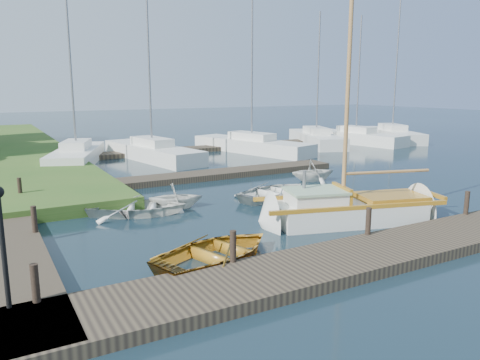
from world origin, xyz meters
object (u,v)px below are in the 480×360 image
sailboat (352,212)px  mooring_post_2 (368,221)px  marina_boat_7 (392,134)px  marina_boat_0 (77,154)px  mooring_post_0 (35,283)px  marina_boat_5 (316,138)px  marina_boat_6 (356,137)px  mooring_post_5 (20,188)px  marina_boat_1 (152,151)px  tender_c (275,189)px  mooring_post_3 (467,203)px  tender_a (137,205)px  tender_b (176,194)px  mooring_post_4 (34,219)px  lamp_post (1,231)px  marina_boat_3 (252,144)px  tender_d (313,169)px  mooring_post_1 (233,246)px  dinghy (218,248)px

sailboat → mooring_post_2: bearing=-105.7°
marina_boat_7 → marina_boat_0: bearing=111.9°
mooring_post_0 → marina_boat_5: marina_boat_5 is taller
marina_boat_6 → mooring_post_5: bearing=99.0°
marina_boat_1 → marina_boat_7: 21.65m
tender_c → marina_boat_1: 12.63m
tender_c → marina_boat_5: (13.00, 13.68, 0.20)m
mooring_post_5 → marina_boat_6: bearing=19.3°
mooring_post_3 → marina_boat_0: (-9.16, 19.44, -0.13)m
tender_a → tender_b: tender_b is taller
mooring_post_4 → mooring_post_5: bearing=90.0°
lamp_post → tender_c: size_ratio=0.70×
tender_c → marina_boat_0: marina_boat_0 is taller
sailboat → marina_boat_1: size_ratio=0.93×
sailboat → marina_boat_3: marina_boat_3 is taller
lamp_post → sailboat: sailboat is taller
tender_a → mooring_post_5: bearing=70.1°
tender_d → mooring_post_4: bearing=115.5°
marina_boat_5 → tender_c: bearing=157.5°
mooring_post_4 → sailboat: (9.74, -2.99, -0.36)m
marina_boat_6 → mooring_post_4: bearing=108.3°
mooring_post_0 → mooring_post_1: (4.50, 0.00, 0.00)m
tender_d → marina_boat_6: (12.80, 10.76, -0.02)m
mooring_post_0 → marina_boat_6: bearing=35.9°
mooring_post_0 → tender_a: (4.07, 6.51, -0.34)m
mooring_post_4 → marina_boat_1: (8.33, 13.79, -0.14)m
tender_b → marina_boat_6: (20.61, 12.35, 0.03)m
tender_c → mooring_post_3: bearing=-163.9°
dinghy → mooring_post_4: bearing=27.5°
tender_c → tender_d: bearing=-74.7°
tender_d → sailboat: bearing=164.2°
tender_a → marina_boat_1: size_ratio=0.33×
mooring_post_0 → marina_boat_1: (8.83, 18.79, -0.14)m
mooring_post_4 → mooring_post_0: bearing=-95.7°
mooring_post_0 → marina_boat_0: bearing=77.4°
mooring_post_3 → marina_boat_7: 25.56m
mooring_post_2 → tender_a: bearing=127.1°
tender_b → marina_boat_6: 24.02m
mooring_post_1 → mooring_post_2: same height
tender_a → marina_boat_3: 17.05m
mooring_post_4 → dinghy: (4.01, -4.13, -0.32)m
sailboat → lamp_post: bearing=-153.4°
marina_boat_5 → marina_boat_6: 3.52m
mooring_post_0 → lamp_post: 1.27m
lamp_post → sailboat: (10.74, 2.01, -1.53)m
mooring_post_2 → marina_boat_1: size_ratio=0.08×
mooring_post_3 → lamp_post: bearing=180.0°
mooring_post_3 → marina_boat_6: bearing=56.2°
mooring_post_4 → marina_boat_1: 16.11m
lamp_post → marina_boat_7: bearing=31.7°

